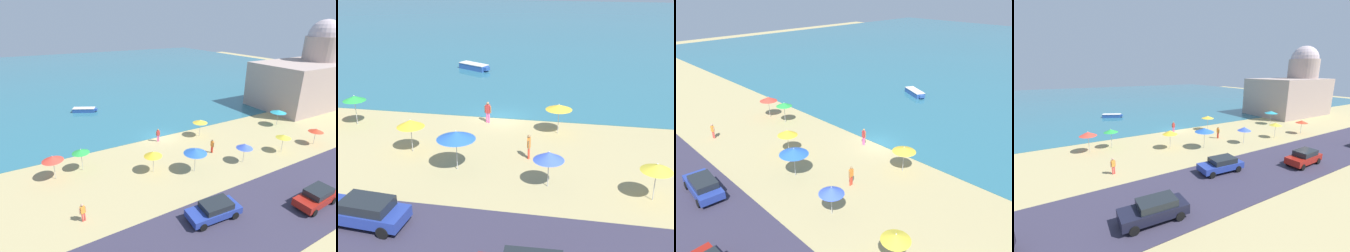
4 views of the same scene
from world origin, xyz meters
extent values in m
plane|color=tan|center=(0.00, 0.00, 0.00)|extent=(160.00, 160.00, 0.00)
cube|color=#2C697C|center=(0.00, 55.00, 0.03)|extent=(150.00, 110.00, 0.05)
cube|color=#343044|center=(0.00, -18.00, 0.03)|extent=(80.00, 8.00, 0.06)
cylinder|color=#B2B2B7|center=(16.39, -11.86, 0.88)|extent=(0.05, 0.05, 1.76)
cone|color=red|center=(16.39, -11.86, 1.91)|extent=(1.81, 1.81, 0.40)
sphere|color=silver|center=(16.39, -11.86, 2.14)|extent=(0.08, 0.08, 0.08)
cylinder|color=#B2B2B7|center=(-14.01, -3.87, 1.06)|extent=(0.05, 0.05, 2.12)
cone|color=#E43F30|center=(-14.01, -3.87, 2.32)|extent=(2.07, 2.07, 0.49)
sphere|color=silver|center=(-14.01, -3.87, 2.59)|extent=(0.08, 0.08, 0.08)
cylinder|color=#B2B2B7|center=(4.99, -10.78, 0.90)|extent=(0.05, 0.05, 1.80)
cone|color=blue|center=(4.99, -10.78, 2.00)|extent=(1.83, 1.83, 0.50)
sphere|color=silver|center=(4.99, -10.78, 2.28)|extent=(0.08, 0.08, 0.08)
cylinder|color=#B2B2B7|center=(-4.80, -7.59, 0.96)|extent=(0.05, 0.05, 1.91)
cone|color=yellow|center=(-4.80, -7.59, 2.11)|extent=(1.92, 1.92, 0.50)
sphere|color=silver|center=(-4.80, -7.59, 2.39)|extent=(0.08, 0.08, 0.08)
cylinder|color=#B2B2B7|center=(5.00, -2.42, 1.01)|extent=(0.05, 0.05, 2.01)
cone|color=yellow|center=(5.00, -2.42, 2.15)|extent=(2.03, 2.03, 0.38)
sphere|color=silver|center=(5.00, -2.42, 2.37)|extent=(0.08, 0.08, 0.08)
cylinder|color=#B2B2B7|center=(10.91, -11.22, 0.94)|extent=(0.05, 0.05, 1.89)
cone|color=gold|center=(10.91, -11.22, 2.04)|extent=(1.78, 1.78, 0.40)
sphere|color=silver|center=(10.91, -11.22, 2.27)|extent=(0.08, 0.08, 0.08)
cylinder|color=#B2B2B7|center=(17.71, -4.99, 1.04)|extent=(0.05, 0.05, 2.08)
cone|color=teal|center=(17.71, -4.99, 2.23)|extent=(2.30, 2.30, 0.41)
sphere|color=silver|center=(17.71, -4.99, 2.47)|extent=(0.08, 0.08, 0.08)
cylinder|color=#B2B2B7|center=(-11.22, -3.54, 1.05)|extent=(0.05, 0.05, 2.11)
cone|color=green|center=(-11.22, -3.54, 2.25)|extent=(1.82, 1.82, 0.39)
sphere|color=silver|center=(-11.22, -3.54, 2.48)|extent=(0.08, 0.08, 0.08)
cylinder|color=#B2B2B7|center=(-0.91, -9.65, 1.09)|extent=(0.05, 0.05, 2.17)
cone|color=blue|center=(-0.91, -9.65, 2.38)|extent=(2.47, 2.47, 0.50)
sphere|color=silver|center=(-0.91, -9.65, 2.66)|extent=(0.08, 0.08, 0.08)
cylinder|color=pink|center=(-0.93, -1.13, 0.43)|extent=(0.14, 0.14, 0.86)
cylinder|color=pink|center=(-0.75, -1.15, 0.43)|extent=(0.14, 0.14, 0.86)
cube|color=#B53334|center=(-0.84, -1.14, 1.20)|extent=(0.38, 0.25, 0.68)
sphere|color=#9E714B|center=(-0.84, -1.14, 1.67)|extent=(0.22, 0.22, 0.22)
cylinder|color=#9E714B|center=(-1.08, -1.12, 1.15)|extent=(0.09, 0.09, 0.61)
cylinder|color=#9E714B|center=(-0.60, -1.16, 1.15)|extent=(0.09, 0.09, 0.61)
cylinder|color=#EC4B45|center=(-12.87, -11.43, 0.39)|extent=(0.14, 0.14, 0.78)
cylinder|color=#EC4B45|center=(-13.05, -11.47, 0.39)|extent=(0.14, 0.14, 0.78)
cube|color=orange|center=(-12.96, -11.45, 1.09)|extent=(0.40, 0.29, 0.62)
sphere|color=tan|center=(-12.96, -11.45, 1.53)|extent=(0.22, 0.22, 0.22)
cylinder|color=tan|center=(-12.72, -11.40, 1.04)|extent=(0.09, 0.09, 0.56)
cylinder|color=tan|center=(-13.19, -11.50, 1.04)|extent=(0.09, 0.09, 0.56)
cylinder|color=#ED402D|center=(3.37, -7.29, 0.42)|extent=(0.14, 0.14, 0.83)
cylinder|color=#ED402D|center=(3.36, -7.11, 0.42)|extent=(0.14, 0.14, 0.83)
cube|color=orange|center=(3.36, -7.20, 1.16)|extent=(0.25, 0.38, 0.66)
sphere|color=#9C754A|center=(3.36, -7.20, 1.62)|extent=(0.22, 0.22, 0.22)
cylinder|color=#9C754A|center=(3.39, -7.44, 1.11)|extent=(0.09, 0.09, 0.59)
cylinder|color=#9C754A|center=(3.34, -6.96, 1.11)|extent=(0.09, 0.09, 0.59)
cube|color=black|center=(-12.40, -19.89, 0.73)|extent=(4.63, 1.99, 0.69)
cube|color=#1E2328|center=(-12.18, -19.90, 1.32)|extent=(2.63, 1.66, 0.49)
cylinder|color=black|center=(-13.99, -20.59, 0.38)|extent=(0.65, 0.26, 0.64)
cylinder|color=black|center=(-13.89, -18.99, 0.38)|extent=(0.65, 0.26, 0.64)
cylinder|color=black|center=(-10.91, -20.78, 0.38)|extent=(0.65, 0.26, 0.64)
cylinder|color=black|center=(-10.81, -19.18, 0.38)|extent=(0.65, 0.26, 0.64)
cube|color=maroon|center=(4.92, -19.41, 0.72)|extent=(4.35, 1.88, 0.67)
cube|color=#1E2328|center=(5.13, -19.40, 1.32)|extent=(2.46, 1.60, 0.54)
cylinder|color=black|center=(3.49, -20.27, 0.38)|extent=(0.65, 0.25, 0.64)
cylinder|color=black|center=(3.43, -18.67, 0.38)|extent=(0.65, 0.25, 0.64)
cylinder|color=black|center=(6.41, -20.15, 0.38)|extent=(0.65, 0.25, 0.64)
cylinder|color=black|center=(6.34, -18.55, 0.38)|extent=(0.65, 0.25, 0.64)
cube|color=navy|center=(-3.78, -16.33, 0.68)|extent=(4.54, 2.17, 0.59)
cube|color=#1E2328|center=(-3.56, -16.34, 1.22)|extent=(2.59, 1.80, 0.51)
cylinder|color=black|center=(-5.34, -17.08, 0.38)|extent=(0.65, 0.27, 0.64)
cylinder|color=black|center=(-5.21, -15.35, 0.38)|extent=(0.65, 0.27, 0.64)
cylinder|color=black|center=(-2.35, -17.31, 0.38)|extent=(0.65, 0.27, 0.64)
cylinder|color=black|center=(-2.22, -15.57, 0.38)|extent=(0.65, 0.27, 0.64)
cube|color=#2B519B|center=(-6.53, 16.00, 0.38)|extent=(3.90, 2.83, 0.66)
cube|color=#2B519B|center=(-4.69, 15.06, 0.45)|extent=(0.72, 0.83, 0.40)
cube|color=silver|center=(-6.53, 16.00, 0.75)|extent=(3.94, 2.91, 0.08)
cube|color=#AC958B|center=(29.51, 0.17, 4.00)|extent=(16.23, 11.39, 8.00)
cylinder|color=#AC958B|center=(34.38, 0.17, 6.15)|extent=(6.58, 6.58, 12.31)
sphere|color=#C3ACB1|center=(34.38, 0.17, 12.31)|extent=(5.92, 5.92, 5.92)
camera|label=1|loc=(-15.37, -29.25, 14.87)|focal=28.00mm
camera|label=2|loc=(6.57, -32.78, 12.56)|focal=45.00mm
camera|label=3|loc=(19.18, -23.31, 15.23)|focal=35.00mm
camera|label=4|loc=(-17.37, -32.03, 9.71)|focal=24.00mm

